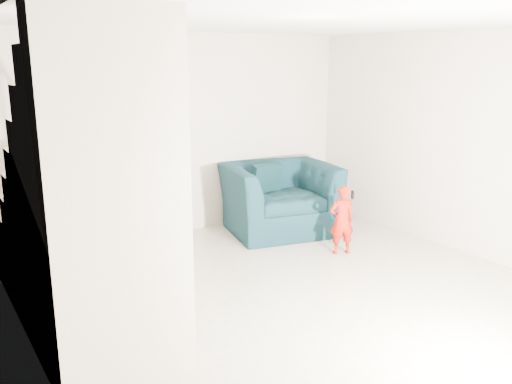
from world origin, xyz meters
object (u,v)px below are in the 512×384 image
Objects in this scene: armchair at (279,198)px; side_table at (330,198)px; staircase at (84,229)px; toddler at (342,220)px.

side_table is at bearing 24.98° from armchair.
staircase is at bearing -157.63° from side_table.
armchair is at bearing 25.84° from staircase.
staircase is (-3.18, -0.31, 0.52)m from toddler.
side_table is 0.11× the size of staircase.
armchair reaches higher than side_table.
toddler is (0.11, -1.18, -0.04)m from armchair.
armchair is 3.66× the size of side_table.
side_table is (1.15, 0.25, -0.20)m from armchair.
armchair is at bearing -64.86° from toddler.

